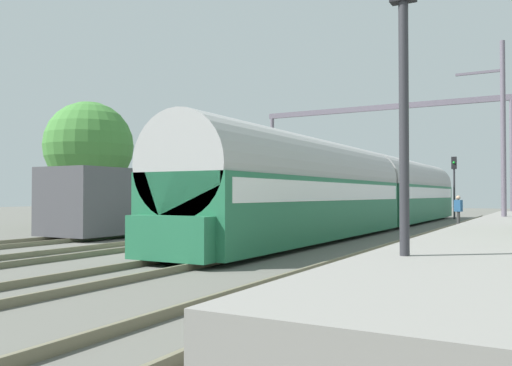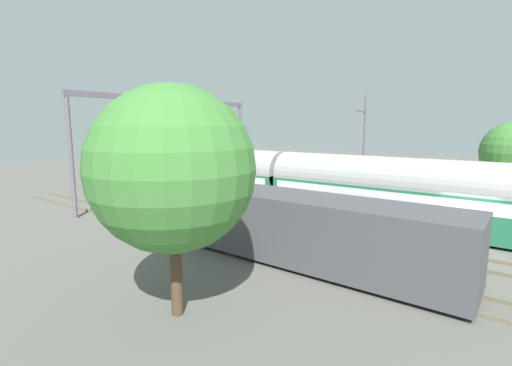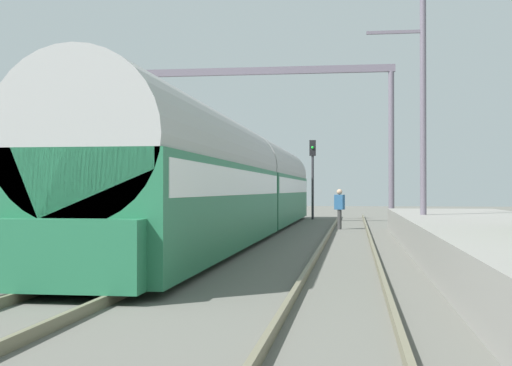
# 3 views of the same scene
# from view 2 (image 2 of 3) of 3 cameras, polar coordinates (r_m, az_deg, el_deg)

# --- Properties ---
(ground) EXTENTS (120.00, 120.00, 0.00)m
(ground) POSITION_cam_2_polar(r_m,az_deg,el_deg) (20.12, 29.56, -8.83)
(ground) COLOR #5D5C55
(track_far_west) EXTENTS (1.52, 60.00, 0.16)m
(track_far_west) POSITION_cam_2_polar(r_m,az_deg,el_deg) (14.37, 26.13, -15.22)
(track_far_west) COLOR #6A654E
(track_far_west) RESTS_ON ground
(track_west) EXTENTS (1.51, 60.00, 0.16)m
(track_west) POSITION_cam_2_polar(r_m,az_deg,el_deg) (18.16, 28.69, -10.35)
(track_west) COLOR #6A654E
(track_west) RESTS_ON ground
(track_east) EXTENTS (1.51, 60.00, 0.16)m
(track_east) POSITION_cam_2_polar(r_m,az_deg,el_deg) (22.06, 30.30, -7.18)
(track_east) COLOR #6A654E
(track_east) RESTS_ON ground
(track_far_east) EXTENTS (1.52, 60.00, 0.16)m
(track_far_east) POSITION_cam_2_polar(r_m,az_deg,el_deg) (26.02, 31.41, -4.96)
(track_far_east) COLOR #6A654E
(track_far_east) RESTS_ON ground
(platform) EXTENTS (4.40, 28.00, 0.90)m
(platform) POSITION_cam_2_polar(r_m,az_deg,el_deg) (29.89, 28.43, -2.35)
(platform) COLOR gray
(platform) RESTS_ON ground
(passenger_train) EXTENTS (2.93, 32.85, 3.82)m
(passenger_train) POSITION_cam_2_polar(r_m,az_deg,el_deg) (25.50, 4.27, 0.42)
(passenger_train) COLOR #236B47
(passenger_train) RESTS_ON ground
(freight_car) EXTENTS (2.80, 13.00, 2.70)m
(freight_car) POSITION_cam_2_polar(r_m,az_deg,el_deg) (15.56, 7.34, -7.05)
(freight_car) COLOR #47474C
(freight_car) RESTS_ON ground
(person_crossing) EXTENTS (0.46, 0.38, 1.73)m
(person_crossing) POSITION_cam_2_polar(r_m,az_deg,el_deg) (31.05, 1.21, 0.21)
(person_crossing) COLOR #3C3C3C
(person_crossing) RESTS_ON ground
(railway_signal_far) EXTENTS (0.36, 0.30, 4.56)m
(railway_signal_far) POSITION_cam_2_polar(r_m,az_deg,el_deg) (36.49, -13.44, 4.30)
(railway_signal_far) COLOR #2D2D33
(railway_signal_far) RESTS_ON ground
(catenary_gantry) EXTENTS (16.68, 0.28, 7.86)m
(catenary_gantry) POSITION_cam_2_polar(r_m,az_deg,el_deg) (29.59, -12.72, 9.06)
(catenary_gantry) COLOR slate
(catenary_gantry) RESTS_ON ground
(catenary_pole_east_mid) EXTENTS (1.90, 0.20, 8.00)m
(catenary_pole_east_mid) POSITION_cam_2_polar(r_m,az_deg,el_deg) (29.61, 16.43, 5.50)
(catenary_pole_east_mid) COLOR slate
(catenary_pole_east_mid) RESTS_ON ground
(tree_west_background) EXTENTS (4.88, 4.88, 6.93)m
(tree_west_background) POSITION_cam_2_polar(r_m,az_deg,el_deg) (10.86, -12.84, 2.10)
(tree_west_background) COLOR #4C3826
(tree_west_background) RESTS_ON ground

